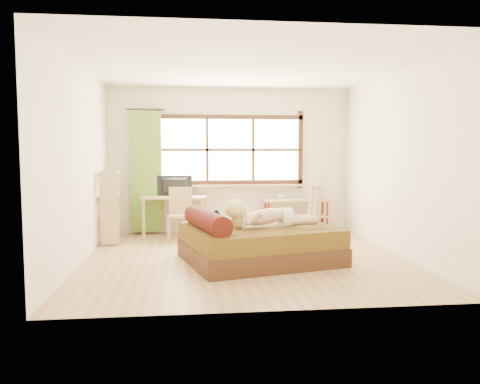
{
  "coord_description": "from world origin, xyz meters",
  "views": [
    {
      "loc": [
        -0.78,
        -6.54,
        1.53
      ],
      "look_at": [
        -0.04,
        0.2,
        0.93
      ],
      "focal_mm": 35.0,
      "sensor_mm": 36.0,
      "label": 1
    }
  ],
  "objects": [
    {
      "name": "wall_left",
      "position": [
        -2.25,
        0.0,
        1.35
      ],
      "size": [
        0.0,
        4.5,
        4.5
      ],
      "primitive_type": "plane",
      "rotation": [
        1.57,
        0.0,
        1.57
      ],
      "color": "silver",
      "rests_on": "floor"
    },
    {
      "name": "book",
      "position": [
        1.44,
        2.07,
        0.63
      ],
      "size": [
        0.19,
        0.25,
        0.02
      ],
      "primitive_type": "imported",
      "rotation": [
        0.0,
        0.0,
        0.07
      ],
      "color": "gray",
      "rests_on": "pipe_shelf"
    },
    {
      "name": "cup",
      "position": [
        0.94,
        2.07,
        0.67
      ],
      "size": [
        0.13,
        0.13,
        0.1
      ],
      "primitive_type": "imported",
      "rotation": [
        0.0,
        0.0,
        0.07
      ],
      "color": "gray",
      "rests_on": "pipe_shelf"
    },
    {
      "name": "ceiling",
      "position": [
        0.0,
        0.0,
        2.7
      ],
      "size": [
        4.5,
        4.5,
        0.0
      ],
      "primitive_type": "plane",
      "rotation": [
        3.14,
        0.0,
        0.0
      ],
      "color": "white",
      "rests_on": "wall_back"
    },
    {
      "name": "bookshelf",
      "position": [
        -2.08,
        1.36,
        0.61
      ],
      "size": [
        0.34,
        0.54,
        1.19
      ],
      "rotation": [
        0.0,
        0.0,
        0.09
      ],
      "color": "#9D8255",
      "rests_on": "floor"
    },
    {
      "name": "window",
      "position": [
        0.0,
        2.22,
        1.51
      ],
      "size": [
        2.8,
        0.16,
        1.46
      ],
      "color": "#FFEDBF",
      "rests_on": "wall_back"
    },
    {
      "name": "kitten",
      "position": [
        -0.53,
        -0.1,
        0.61
      ],
      "size": [
        0.31,
        0.19,
        0.24
      ],
      "primitive_type": null,
      "rotation": [
        0.0,
        0.0,
        0.25
      ],
      "color": "black",
      "rests_on": "bed"
    },
    {
      "name": "wall_back",
      "position": [
        0.0,
        2.25,
        1.35
      ],
      "size": [
        4.5,
        0.0,
        4.5
      ],
      "primitive_type": "plane",
      "rotation": [
        1.57,
        0.0,
        0.0
      ],
      "color": "silver",
      "rests_on": "floor"
    },
    {
      "name": "wall_right",
      "position": [
        2.25,
        0.0,
        1.35
      ],
      "size": [
        0.0,
        4.5,
        4.5
      ],
      "primitive_type": "plane",
      "rotation": [
        1.57,
        0.0,
        -1.57
      ],
      "color": "silver",
      "rests_on": "floor"
    },
    {
      "name": "chair",
      "position": [
        -0.94,
        1.58,
        0.5
      ],
      "size": [
        0.43,
        0.43,
        0.89
      ],
      "rotation": [
        0.0,
        0.0,
        -0.08
      ],
      "color": "#9D8255",
      "rests_on": "floor"
    },
    {
      "name": "bed",
      "position": [
        0.15,
        -0.21,
        0.27
      ],
      "size": [
        2.29,
        2.01,
        0.75
      ],
      "rotation": [
        0.0,
        0.0,
        0.25
      ],
      "color": "#372110",
      "rests_on": "floor"
    },
    {
      "name": "floor",
      "position": [
        0.0,
        0.0,
        0.0
      ],
      "size": [
        4.5,
        4.5,
        0.0
      ],
      "primitive_type": "plane",
      "color": "#9E754C",
      "rests_on": "ground"
    },
    {
      "name": "woman",
      "position": [
        0.34,
        -0.25,
        0.79
      ],
      "size": [
        1.43,
        0.72,
        0.59
      ],
      "primitive_type": null,
      "rotation": [
        0.0,
        0.0,
        0.25
      ],
      "color": "#D3A288",
      "rests_on": "bed"
    },
    {
      "name": "pipe_shelf",
      "position": [
        1.25,
        2.07,
        0.46
      ],
      "size": [
        1.27,
        0.4,
        0.71
      ],
      "rotation": [
        0.0,
        0.0,
        0.07
      ],
      "color": "#9D8255",
      "rests_on": "floor"
    },
    {
      "name": "monitor",
      "position": [
        -1.04,
        2.0,
        0.9
      ],
      "size": [
        0.64,
        0.14,
        0.37
      ],
      "primitive_type": "imported",
      "rotation": [
        0.0,
        0.0,
        3.06
      ],
      "color": "black",
      "rests_on": "desk"
    },
    {
      "name": "wall_front",
      "position": [
        0.0,
        -2.25,
        1.35
      ],
      "size": [
        4.5,
        0.0,
        4.5
      ],
      "primitive_type": "plane",
      "rotation": [
        -1.57,
        0.0,
        0.0
      ],
      "color": "silver",
      "rests_on": "floor"
    },
    {
      "name": "desk",
      "position": [
        -1.04,
        1.95,
        0.62
      ],
      "size": [
        1.18,
        0.62,
        0.71
      ],
      "rotation": [
        0.0,
        0.0,
        -0.08
      ],
      "color": "#9D8255",
      "rests_on": "floor"
    },
    {
      "name": "curtain",
      "position": [
        -1.55,
        2.13,
        1.15
      ],
      "size": [
        0.55,
        0.1,
        2.2
      ],
      "primitive_type": "cube",
      "color": "olive",
      "rests_on": "wall_back"
    }
  ]
}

